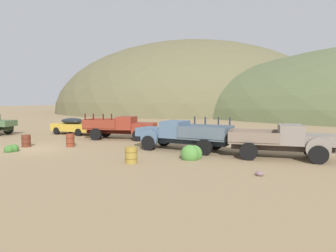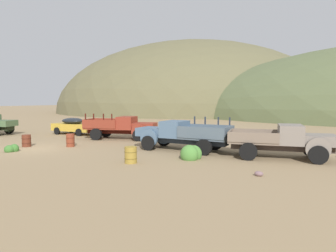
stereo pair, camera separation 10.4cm
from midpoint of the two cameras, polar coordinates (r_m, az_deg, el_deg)
ground_plane at (r=21.85m, az=-24.63°, el=-4.00°), size 300.00×300.00×0.00m
hill_far_right at (r=94.01m, az=5.39°, el=2.95°), size 78.59×87.23×40.98m
car_faded_yellow at (r=29.51m, az=-17.50°, el=0.03°), size 4.73×2.11×1.57m
truck_rust_red at (r=24.90m, az=-8.30°, el=-0.24°), size 6.20×3.76×2.16m
truck_chalk_blue at (r=19.39m, az=1.46°, el=-1.65°), size 6.25×2.49×2.16m
truck_primer_gray at (r=17.70m, az=22.10°, el=-2.68°), size 5.89×3.29×1.89m
oil_drum_foreground at (r=22.92m, az=-25.77°, el=-2.59°), size 0.63×0.63×0.84m
oil_drum_by_truck at (r=21.80m, az=-18.43°, el=-2.63°), size 0.60×0.60×0.90m
oil_drum_spare at (r=15.45m, az=-7.28°, el=-5.54°), size 0.67×0.67×0.85m
bush_near_barrel at (r=21.20m, az=-28.09°, el=-3.98°), size 0.74×0.84×0.60m
bush_front_right at (r=16.48m, az=4.24°, el=-5.40°), size 1.21×1.23×1.05m
rock_small at (r=13.41m, az=17.01°, el=-8.75°), size 0.37×0.27×0.22m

